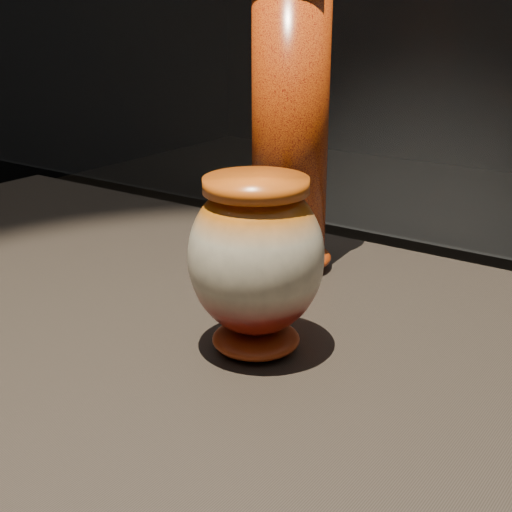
# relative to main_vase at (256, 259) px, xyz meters

# --- Properties ---
(main_vase) EXTENTS (0.15, 0.15, 0.19)m
(main_vase) POSITION_rel_main_vase_xyz_m (0.00, 0.00, 0.00)
(main_vase) COLOR maroon
(main_vase) RESTS_ON display_plinth
(tall_vase) EXTENTS (0.12, 0.12, 0.38)m
(tall_vase) POSITION_rel_main_vase_xyz_m (-0.11, 0.23, 0.08)
(tall_vase) COLOR #DA560E
(tall_vase) RESTS_ON display_plinth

